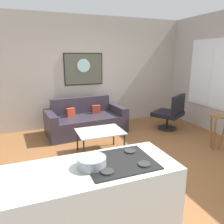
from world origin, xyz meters
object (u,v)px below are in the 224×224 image
at_px(coffee_table, 100,133).
at_px(couch, 86,121).
at_px(mixing_bowl, 92,162).
at_px(wall_painting, 84,69).
at_px(bar_stool, 217,124).
at_px(armchair, 171,113).

bearing_deg(coffee_table, couch, 88.29).
relative_size(mixing_bowl, wall_painting, 0.25).
height_order(couch, bar_stool, couch).
xyz_separation_m(armchair, mixing_bowl, (-2.81, -2.71, 0.51)).
relative_size(coffee_table, wall_painting, 0.85).
xyz_separation_m(coffee_table, wall_painting, (0.17, 1.82, 1.08)).
height_order(bar_stool, mixing_bowl, mixing_bowl).
relative_size(couch, bar_stool, 2.73).
relative_size(bar_stool, mixing_bowl, 2.86).
bearing_deg(armchair, coffee_table, -162.69).
bearing_deg(wall_painting, bar_stool, -50.75).
distance_m(couch, wall_painting, 1.35).
distance_m(couch, bar_stool, 2.90).
bearing_deg(coffee_table, bar_stool, -16.92).
xyz_separation_m(couch, mixing_bowl, (-0.78, -3.30, 0.68)).
bearing_deg(coffee_table, mixing_bowl, -109.75).
bearing_deg(armchair, couch, 163.82).
bearing_deg(wall_painting, armchair, -31.62).
xyz_separation_m(couch, armchair, (2.03, -0.59, 0.16)).
distance_m(couch, armchair, 2.12).
height_order(couch, mixing_bowl, mixing_bowl).
relative_size(armchair, wall_painting, 0.90).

